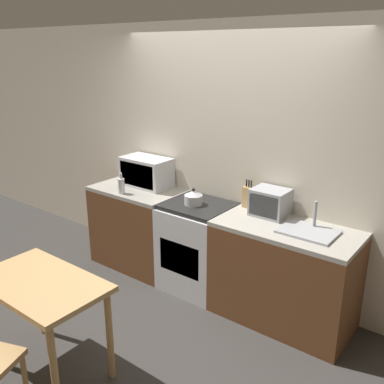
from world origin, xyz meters
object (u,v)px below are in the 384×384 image
Objects in this scene: bottle at (121,186)px; kettle at (193,198)px; dining_table at (42,294)px; microwave at (146,172)px; toaster_oven at (270,202)px; stove_range at (198,246)px.

kettle is at bearing 13.51° from bottle.
microwave is at bearing 109.62° from dining_table.
dining_table is (-0.13, -1.63, -0.32)m from kettle.
bottle is at bearing -166.49° from kettle.
bottle is (-0.80, -0.19, 0.02)m from kettle.
toaster_oven is (1.52, 0.38, 0.04)m from bottle.
dining_table is (-0.16, -1.67, 0.21)m from stove_range.
toaster_oven is at bearing 12.80° from stove_range.
toaster_oven is at bearing 14.24° from bottle.
toaster_oven is at bearing 1.19° from microwave.
dining_table is (0.67, -1.44, -0.33)m from bottle.
stove_range is 1.02m from microwave.
toaster_oven is at bearing 64.99° from dining_table.
dining_table is at bearing -115.01° from toaster_oven.
bottle is 1.57m from toaster_oven.
kettle reaches higher than stove_range.
kettle is 0.18× the size of dining_table.
bottle is (-0.03, -0.35, -0.07)m from microwave.
kettle is at bearing 85.38° from dining_table.
kettle is 0.32× the size of microwave.
microwave reaches higher than dining_table.
microwave is 0.36m from bottle.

